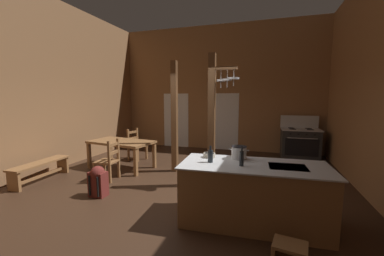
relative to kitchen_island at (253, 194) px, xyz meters
name	(u,v)px	position (x,y,z in m)	size (l,w,h in m)	color
ground_plane	(172,196)	(-1.59, 0.63, -0.50)	(7.96, 9.57, 0.10)	#382316
wall_back	(218,89)	(-1.59, 5.09, 1.77)	(7.96, 0.14, 4.45)	#93663F
wall_left	(25,83)	(-5.24, 0.63, 1.77)	(0.14, 9.57, 4.45)	#93663F
glazed_door_back_left	(176,120)	(-3.20, 5.01, 0.57)	(1.00, 0.01, 2.05)	white
glazed_panel_back_right	(227,122)	(-1.23, 5.01, 0.57)	(0.84, 0.01, 2.05)	white
kitchen_island	(253,194)	(0.00, 0.00, 0.00)	(2.21, 1.08, 0.91)	olive
stove_range	(300,143)	(1.16, 4.46, 0.03)	(1.16, 0.85, 1.32)	#2D2D2D
support_post_with_pot_rack	(213,116)	(-0.92, 1.35, 1.06)	(0.63, 0.22, 2.80)	brown
support_post_center	(175,117)	(-2.08, 2.05, 0.94)	(0.14, 0.14, 2.80)	brown
step_stool	(290,254)	(0.46, -0.91, -0.28)	(0.40, 0.33, 0.30)	olive
dining_table	(121,144)	(-3.55, 1.88, 0.20)	(1.81, 1.14, 0.74)	olive
ladderback_chair_near_window	(109,161)	(-3.28, 0.96, 0.00)	(0.47, 0.47, 0.95)	olive
ladderback_chair_by_post	(136,145)	(-3.64, 2.78, 0.00)	(0.53, 0.53, 0.95)	olive
bench_along_left_wall	(41,168)	(-4.72, 0.43, -0.15)	(0.43, 1.42, 0.44)	olive
backpack	(98,180)	(-2.90, 0.11, -0.14)	(0.33, 0.31, 0.60)	maroon
stockpot_on_counter	(239,153)	(-0.25, 0.26, 0.56)	(0.32, 0.25, 0.21)	silver
mixing_bowl_on_counter	(209,155)	(-0.73, 0.22, 0.49)	(0.20, 0.20, 0.07)	#B2A893
bottle_tall_on_counter	(242,158)	(-0.17, -0.13, 0.57)	(0.06, 0.06, 0.29)	#1E2328
bottle_short_on_counter	(210,156)	(-0.64, -0.08, 0.56)	(0.08, 0.08, 0.26)	#1E2328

